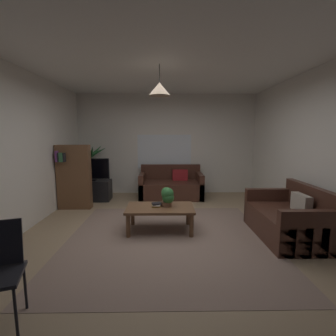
# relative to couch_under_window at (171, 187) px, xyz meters

# --- Properties ---
(floor) EXTENTS (4.80, 5.63, 0.02)m
(floor) POSITION_rel_couch_under_window_xyz_m (-0.11, -2.31, -0.28)
(floor) COLOR #9E8466
(floor) RESTS_ON ground
(rug) EXTENTS (3.12, 3.09, 0.01)m
(rug) POSITION_rel_couch_under_window_xyz_m (-0.11, -2.51, -0.27)
(rug) COLOR gray
(rug) RESTS_ON ground
(wall_back) EXTENTS (4.92, 0.06, 2.70)m
(wall_back) POSITION_rel_couch_under_window_xyz_m (-0.11, 0.53, 1.08)
(wall_back) COLOR silver
(wall_back) RESTS_ON ground
(wall_left) EXTENTS (0.06, 5.63, 2.70)m
(wall_left) POSITION_rel_couch_under_window_xyz_m (-2.54, -2.31, 1.08)
(wall_left) COLOR silver
(wall_left) RESTS_ON ground
(wall_right) EXTENTS (0.06, 5.63, 2.70)m
(wall_right) POSITION_rel_couch_under_window_xyz_m (2.32, -2.31, 1.08)
(wall_right) COLOR silver
(wall_right) RESTS_ON ground
(ceiling) EXTENTS (4.80, 5.63, 0.02)m
(ceiling) POSITION_rel_couch_under_window_xyz_m (-0.11, -2.31, 2.44)
(ceiling) COLOR white
(window_pane) EXTENTS (1.47, 0.01, 0.92)m
(window_pane) POSITION_rel_couch_under_window_xyz_m (-0.17, 0.50, 0.88)
(window_pane) COLOR white
(couch_under_window) EXTENTS (1.59, 0.88, 0.82)m
(couch_under_window) POSITION_rel_couch_under_window_xyz_m (0.00, 0.00, 0.00)
(couch_under_window) COLOR #47281E
(couch_under_window) RESTS_ON ground
(couch_right_side) EXTENTS (0.88, 1.37, 0.82)m
(couch_right_side) POSITION_rel_couch_under_window_xyz_m (1.79, -2.46, 0.00)
(couch_right_side) COLOR #47281E
(couch_right_side) RESTS_ON ground
(coffee_table) EXTENTS (1.12, 0.65, 0.41)m
(coffee_table) POSITION_rel_couch_under_window_xyz_m (-0.25, -2.18, 0.08)
(coffee_table) COLOR brown
(coffee_table) RESTS_ON ground
(book_on_table_0) EXTENTS (0.16, 0.12, 0.02)m
(book_on_table_0) POSITION_rel_couch_under_window_xyz_m (-0.31, -2.17, 0.15)
(book_on_table_0) COLOR gold
(book_on_table_0) RESTS_ON coffee_table
(book_on_table_1) EXTENTS (0.14, 0.12, 0.02)m
(book_on_table_1) POSITION_rel_couch_under_window_xyz_m (-0.31, -2.18, 0.17)
(book_on_table_1) COLOR beige
(book_on_table_1) RESTS_ON coffee_table
(book_on_table_2) EXTENTS (0.17, 0.15, 0.03)m
(book_on_table_2) POSITION_rel_couch_under_window_xyz_m (-0.31, -2.17, 0.20)
(book_on_table_2) COLOR black
(book_on_table_2) RESTS_ON coffee_table
(remote_on_table_0) EXTENTS (0.17, 0.10, 0.02)m
(remote_on_table_0) POSITION_rel_couch_under_window_xyz_m (-0.19, -2.05, 0.15)
(remote_on_table_0) COLOR black
(remote_on_table_0) RESTS_ON coffee_table
(potted_plant_on_table) EXTENTS (0.22, 0.23, 0.32)m
(potted_plant_on_table) POSITION_rel_couch_under_window_xyz_m (-0.12, -2.14, 0.32)
(potted_plant_on_table) COLOR brown
(potted_plant_on_table) RESTS_ON coffee_table
(tv_stand) EXTENTS (0.90, 0.44, 0.50)m
(tv_stand) POSITION_rel_couch_under_window_xyz_m (-1.96, -0.25, -0.02)
(tv_stand) COLOR black
(tv_stand) RESTS_ON ground
(tv) EXTENTS (0.88, 0.16, 0.55)m
(tv) POSITION_rel_couch_under_window_xyz_m (-1.96, -0.27, 0.51)
(tv) COLOR black
(tv) RESTS_ON tv_stand
(potted_palm_corner) EXTENTS (0.81, 0.68, 1.38)m
(potted_palm_corner) POSITION_rel_couch_under_window_xyz_m (-2.11, 0.24, 0.37)
(potted_palm_corner) COLOR #4C4C51
(potted_palm_corner) RESTS_ON ground
(bookshelf_corner) EXTENTS (0.70, 0.31, 1.40)m
(bookshelf_corner) POSITION_rel_couch_under_window_xyz_m (-2.15, -0.90, 0.44)
(bookshelf_corner) COLOR brown
(bookshelf_corner) RESTS_ON ground
(pendant_lamp) EXTENTS (0.35, 0.35, 0.48)m
(pendant_lamp) POSITION_rel_couch_under_window_xyz_m (-0.25, -2.18, 2.05)
(pendant_lamp) COLOR black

